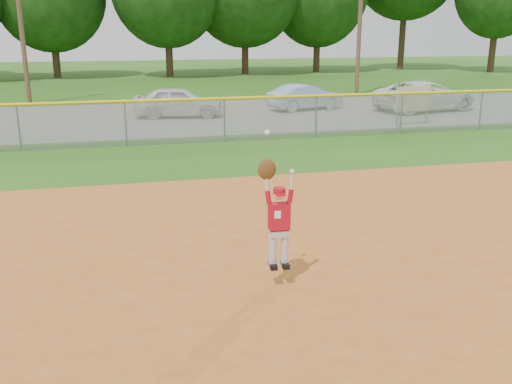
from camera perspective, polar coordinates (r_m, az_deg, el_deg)
ground at (r=10.64m, az=6.61°, el=-5.25°), size 120.00×120.00×0.00m
clay_infield at (r=8.15m, az=13.91°, el=-12.58°), size 24.00×16.00×0.04m
parking_strip at (r=25.81m, az=-5.56°, el=7.59°), size 44.00×10.00×0.03m
car_white_a at (r=25.42m, az=-7.75°, el=8.93°), size 4.05×2.06×1.32m
car_blue at (r=27.56m, az=4.93°, el=9.45°), size 3.84×2.24×1.20m
car_white_b at (r=28.30m, az=16.56°, el=9.20°), size 5.31×3.22×1.38m
sponsor_sign at (r=23.89m, az=15.46°, el=8.89°), size 1.73×0.52×1.59m
outfield_fence at (r=19.82m, az=-3.18°, el=7.55°), size 40.06×0.10×1.55m
power_lines at (r=31.61m, az=-5.51°, el=17.66°), size 19.40×0.24×9.00m
ballplayer at (r=8.53m, az=2.14°, el=-2.28°), size 0.56×0.25×2.14m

